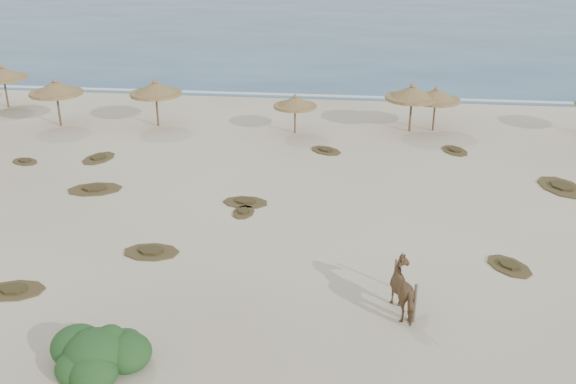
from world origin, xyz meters
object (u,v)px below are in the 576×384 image
palapa_0 (3,74)px  palapa_1 (56,89)px  bush (97,354)px  horse (407,290)px

palapa_0 → palapa_1: bearing=-34.0°
palapa_0 → palapa_1: palapa_1 is taller
palapa_1 → bush: (11.62, -22.55, -1.91)m
palapa_1 → bush: palapa_1 is taller
palapa_0 → horse: (25.95, -22.39, -1.46)m
horse → bush: size_ratio=0.67×
palapa_1 → horse: bearing=-42.4°
bush → palapa_0: bearing=123.1°
palapa_0 → bush: palapa_0 is taller
palapa_0 → palapa_1: 6.66m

